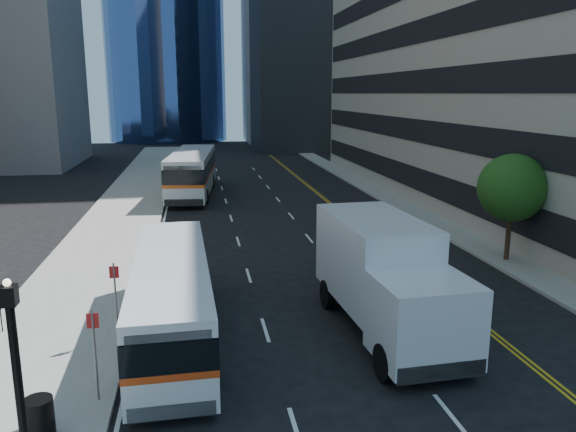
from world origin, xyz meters
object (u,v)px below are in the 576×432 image
(street_tree, at_px, (512,188))
(lamp_post, at_px, (19,390))
(box_truck, at_px, (386,276))
(bus_front, at_px, (172,295))
(bus_rear, at_px, (192,171))
(trash_can, at_px, (40,419))

(street_tree, height_order, lamp_post, street_tree)
(street_tree, xyz_separation_m, lamp_post, (-18.00, -14.00, -0.92))
(street_tree, distance_m, box_truck, 11.05)
(bus_front, xyz_separation_m, bus_rear, (0.66, 27.45, 0.36))
(street_tree, distance_m, bus_front, 16.91)
(bus_rear, relative_size, trash_can, 13.56)
(lamp_post, bearing_deg, box_truck, 37.04)
(street_tree, bearing_deg, lamp_post, -142.13)
(street_tree, xyz_separation_m, trash_can, (-18.44, -11.55, -2.99))
(bus_front, distance_m, bus_rear, 27.46)
(bus_front, relative_size, box_truck, 1.34)
(bus_rear, bearing_deg, box_truck, -71.80)
(bus_rear, bearing_deg, street_tree, -49.59)
(box_truck, xyz_separation_m, trash_can, (-9.92, -4.70, -1.35))
(lamp_post, distance_m, trash_can, 3.24)
(bus_front, height_order, bus_rear, bus_rear)
(bus_rear, height_order, box_truck, box_truck)
(lamp_post, bearing_deg, street_tree, 37.87)
(lamp_post, bearing_deg, bus_rear, 85.04)
(lamp_post, bearing_deg, trash_can, 100.25)
(street_tree, distance_m, lamp_post, 22.82)
(trash_can, bearing_deg, bus_front, 62.18)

